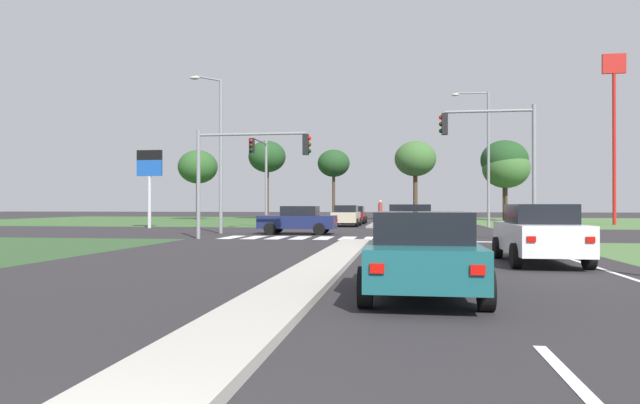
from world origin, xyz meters
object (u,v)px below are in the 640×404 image
object	(u,v)px
car_white_second	(539,233)
car_beige_sixth	(346,216)
treeline_fourth	(415,159)
traffic_signal_near_left	(242,162)
pedestrian_at_median	(380,209)
car_maroon_third	(354,215)
treeline_second	(267,157)
treeline_sixth	(504,160)
car_navy_near	(298,220)
treeline_fifth	(506,169)
street_lamp_second	(218,147)
street_lamp_third	(485,151)
treeline_near	(198,167)
car_black_fifth	(410,224)
fastfood_pole_sign	(614,103)
traffic_signal_far_left	(261,167)
traffic_signal_near_right	(500,149)
car_teal_fourth	(422,253)
treeline_third	(334,164)
fuel_price_totem	(149,171)

from	to	relation	value
car_white_second	car_beige_sixth	size ratio (longest dim) A/B	0.98
car_beige_sixth	treeline_fourth	xyz separation A→B (m)	(5.52, 18.16, 5.66)
traffic_signal_near_left	pedestrian_at_median	size ratio (longest dim) A/B	2.95
car_maroon_third	treeline_second	xyz separation A→B (m)	(-11.30, 14.34, 6.34)
treeline_sixth	treeline_fourth	bearing A→B (deg)	-172.41
car_navy_near	treeline_fifth	world-z (taller)	treeline_fifth
car_maroon_third	treeline_sixth	xyz separation A→B (m)	(14.76, 13.11, 5.59)
pedestrian_at_median	treeline_second	xyz separation A→B (m)	(-13.65, 17.38, 5.84)
car_beige_sixth	pedestrian_at_median	size ratio (longest dim) A/B	2.37
street_lamp_second	street_lamp_third	world-z (taller)	street_lamp_third
treeline_second	treeline_sixth	xyz separation A→B (m)	(26.06, -1.23, -0.76)
car_beige_sixth	treeline_near	size ratio (longest dim) A/B	0.57
car_black_fifth	pedestrian_at_median	xyz separation A→B (m)	(-2.09, 22.67, 0.46)
fastfood_pole_sign	treeline_sixth	size ratio (longest dim) A/B	1.64
traffic_signal_near_left	traffic_signal_far_left	distance (m)	12.01
treeline_near	treeline_fourth	world-z (taller)	treeline_fourth
traffic_signal_near_right	street_lamp_second	world-z (taller)	street_lamp_second
car_teal_fourth	street_lamp_third	xyz separation A→B (m)	(5.61, 32.33, 4.79)
traffic_signal_near_right	traffic_signal_far_left	xyz separation A→B (m)	(-13.78, 11.81, 0.13)
treeline_near	car_teal_fourth	bearing A→B (deg)	-65.23
car_maroon_third	street_lamp_second	xyz separation A→B (m)	(-6.06, -18.18, 4.08)
car_navy_near	treeline_third	xyz separation A→B (m)	(-2.22, 33.72, 5.59)
traffic_signal_far_left	treeline_third	bearing A→B (deg)	86.48
traffic_signal_near_left	treeline_fifth	xyz separation A→B (m)	(18.19, 35.90, 1.85)
street_lamp_third	treeline_third	world-z (taller)	street_lamp_third
pedestrian_at_median	treeline_near	bearing A→B (deg)	-62.86
traffic_signal_far_left	treeline_near	world-z (taller)	treeline_near
street_lamp_second	treeline_fifth	size ratio (longest dim) A/B	1.15
street_lamp_third	fastfood_pole_sign	bearing A→B (deg)	29.81
street_lamp_second	street_lamp_third	size ratio (longest dim) A/B	0.88
traffic_signal_far_left	fuel_price_totem	size ratio (longest dim) A/B	1.14
traffic_signal_near_right	treeline_fifth	distance (m)	36.51
car_beige_sixth	traffic_signal_near_right	bearing A→B (deg)	116.85
fastfood_pole_sign	treeline_fourth	bearing A→B (deg)	143.61
car_beige_sixth	treeline_third	distance (m)	22.92
traffic_signal_near_right	treeline_second	size ratio (longest dim) A/B	0.66
car_white_second	car_teal_fourth	world-z (taller)	car_white_second
traffic_signal_near_left	street_lamp_second	size ratio (longest dim) A/B	0.63
treeline_third	treeline_near	bearing A→B (deg)	-166.04
car_navy_near	treeline_sixth	bearing A→B (deg)	-27.58
car_maroon_third	car_black_fifth	bearing A→B (deg)	99.80
street_lamp_third	car_teal_fourth	bearing A→B (deg)	-99.84
treeline_fifth	street_lamp_second	bearing A→B (deg)	-123.98
car_white_second	traffic_signal_near_right	bearing A→B (deg)	86.73
fuel_price_totem	car_beige_sixth	bearing A→B (deg)	21.44
car_maroon_third	pedestrian_at_median	size ratio (longest dim) A/B	2.37
traffic_signal_near_right	treeline_third	xyz separation A→B (m)	(-12.13, 38.62, 2.32)
treeline_third	treeline_sixth	xyz separation A→B (m)	(18.52, -2.53, -0.01)
car_white_second	pedestrian_at_median	xyz separation A→B (m)	(-5.49, 29.36, 0.46)
pedestrian_at_median	fuel_price_totem	world-z (taller)	fuel_price_totem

